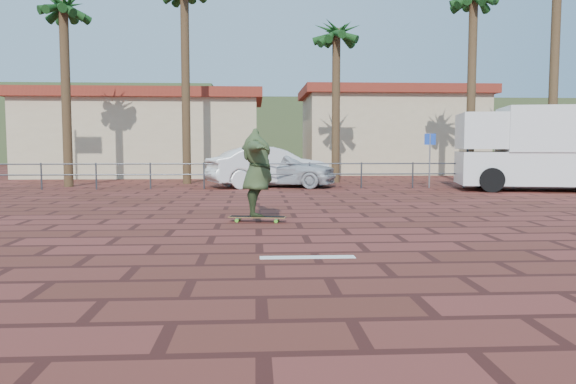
{
  "coord_description": "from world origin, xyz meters",
  "views": [
    {
      "loc": [
        -0.05,
        -9.28,
        1.63
      ],
      "look_at": [
        0.53,
        0.78,
        0.8
      ],
      "focal_mm": 35.0,
      "sensor_mm": 36.0,
      "label": 1
    }
  ],
  "objects_px": {
    "skateboarder": "(257,173)",
    "car_silver": "(280,168)",
    "longboard": "(257,217)",
    "car_white": "(269,167)",
    "campervan": "(543,147)"
  },
  "relations": [
    {
      "from": "longboard",
      "to": "car_silver",
      "type": "height_order",
      "value": "car_silver"
    },
    {
      "from": "car_silver",
      "to": "skateboarder",
      "type": "bearing_deg",
      "value": -164.98
    },
    {
      "from": "longboard",
      "to": "car_white",
      "type": "distance_m",
      "value": 10.35
    },
    {
      "from": "skateboarder",
      "to": "car_silver",
      "type": "bearing_deg",
      "value": -14.95
    },
    {
      "from": "campervan",
      "to": "car_white",
      "type": "relative_size",
      "value": 1.29
    },
    {
      "from": "skateboarder",
      "to": "longboard",
      "type": "bearing_deg",
      "value": 169.84
    },
    {
      "from": "longboard",
      "to": "car_white",
      "type": "bearing_deg",
      "value": 97.68
    },
    {
      "from": "longboard",
      "to": "car_white",
      "type": "xyz_separation_m",
      "value": [
        0.49,
        10.32,
        0.7
      ]
    },
    {
      "from": "campervan",
      "to": "car_white",
      "type": "bearing_deg",
      "value": 178.59
    },
    {
      "from": "longboard",
      "to": "campervan",
      "type": "relative_size",
      "value": 0.2
    },
    {
      "from": "car_white",
      "to": "campervan",
      "type": "bearing_deg",
      "value": -123.51
    },
    {
      "from": "longboard",
      "to": "car_white",
      "type": "relative_size",
      "value": 0.26
    },
    {
      "from": "longboard",
      "to": "car_silver",
      "type": "relative_size",
      "value": 0.28
    },
    {
      "from": "longboard",
      "to": "campervan",
      "type": "xyz_separation_m",
      "value": [
        10.44,
        7.93,
        1.5
      ]
    },
    {
      "from": "car_silver",
      "to": "car_white",
      "type": "bearing_deg",
      "value": 110.26
    }
  ]
}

